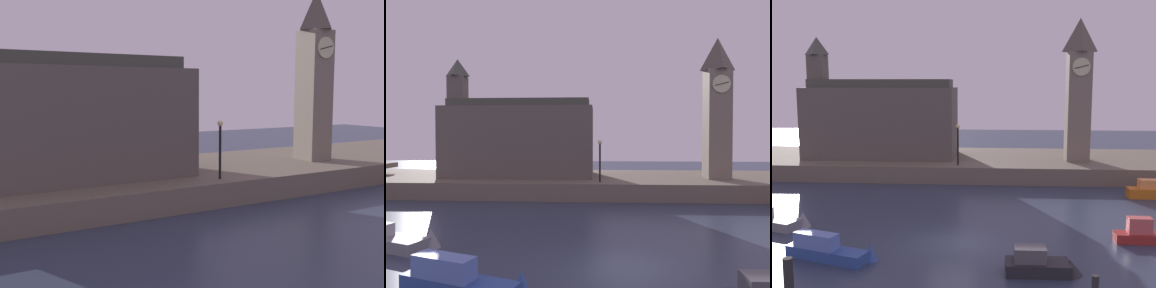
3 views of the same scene
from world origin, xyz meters
TOP-DOWN VIEW (x-y plane):
  - ground_plane at (0.00, 0.00)m, footprint 120.00×120.00m
  - far_embankment at (0.00, 20.00)m, footprint 70.00×12.00m
  - clock_tower at (10.02, 18.63)m, footprint 2.30×2.35m
  - parliament_hall at (-9.11, 19.99)m, footprint 14.52×6.47m
  - streetlamp at (-0.93, 15.35)m, footprint 0.36×0.36m
  - mooring_post_left at (-5.63, -7.54)m, footprint 0.38×0.38m
  - boat_barge_dark at (4.64, -3.69)m, footprint 3.59×1.41m
  - boat_tour_blue at (-5.65, -2.74)m, footprint 5.05×2.42m
  - boat_dinghy_red at (10.97, 0.78)m, footprint 3.88×0.97m
  - boat_cruiser_grey at (-11.23, 2.08)m, footprint 5.71×2.87m

SIDE VIEW (x-z plane):
  - ground_plane at x=0.00m, z-range 0.00..0.00m
  - boat_cruiser_grey at x=-11.23m, z-range -0.34..1.15m
  - boat_barge_dark at x=4.64m, z-range -0.22..1.10m
  - boat_dinghy_red at x=10.97m, z-range -0.33..1.22m
  - boat_tour_blue at x=-5.65m, z-range -0.32..1.26m
  - far_embankment at x=0.00m, z-range 0.00..1.50m
  - mooring_post_left at x=-5.63m, z-range 0.00..2.02m
  - streetlamp at x=-0.93m, z-range 1.97..5.59m
  - parliament_hall at x=-9.11m, z-range -0.62..11.09m
  - clock_tower at x=10.02m, z-range 1.74..14.84m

